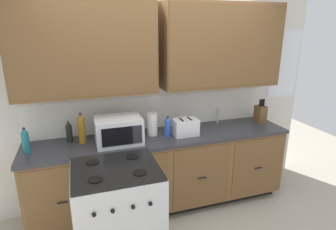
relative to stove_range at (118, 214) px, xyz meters
name	(u,v)px	position (x,y,z in m)	size (l,w,h in m)	color
ground_plane	(171,220)	(0.62, 0.33, -0.47)	(8.00, 8.00, 0.00)	#B2A893
wall_unit	(157,68)	(0.63, 0.83, 1.20)	(4.16, 0.40, 2.49)	silver
counter_run	(163,171)	(0.63, 0.63, 0.01)	(2.99, 0.64, 0.93)	black
stove_range	(118,214)	(0.00, 0.00, 0.00)	(0.76, 0.68, 0.95)	white
microwave	(119,130)	(0.12, 0.59, 0.60)	(0.48, 0.37, 0.28)	white
toaster	(185,127)	(0.88, 0.57, 0.55)	(0.28, 0.18, 0.19)	white
knife_block	(260,114)	(1.97, 0.69, 0.57)	(0.11, 0.14, 0.31)	brown
sink_faucet	(218,115)	(1.43, 0.84, 0.56)	(0.02, 0.02, 0.20)	#B2B5BA
paper_towel_roll	(152,124)	(0.53, 0.69, 0.59)	(0.12, 0.12, 0.26)	white
bottle_blue	(167,127)	(0.67, 0.60, 0.57)	(0.07, 0.07, 0.23)	blue
bottle_teal	(25,140)	(-0.78, 0.62, 0.58)	(0.07, 0.07, 0.26)	#1E707A
bottle_dark	(69,132)	(-0.38, 0.78, 0.57)	(0.06, 0.06, 0.23)	black
bottle_amber	(82,128)	(-0.25, 0.70, 0.62)	(0.08, 0.08, 0.33)	#9E6619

